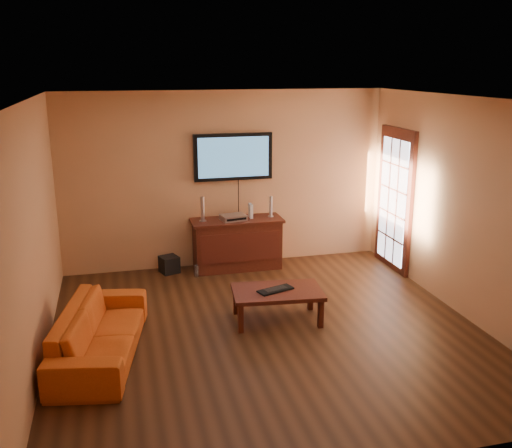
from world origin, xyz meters
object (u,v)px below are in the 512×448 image
object	(u,v)px
media_console	(237,244)
television	(233,157)
coffee_table	(277,294)
game_console	(251,211)
subwoofer	(169,264)
bottle	(196,271)
av_receiver	(233,217)
speaker_right	(271,207)
speaker_left	(203,210)
keyboard	(276,290)
sofa	(100,324)

from	to	relation	value
media_console	television	world-z (taller)	television
coffee_table	game_console	distance (m)	2.10
coffee_table	subwoofer	size ratio (longest dim) A/B	4.51
media_console	bottle	distance (m)	0.78
media_console	av_receiver	distance (m)	0.44
television	speaker_right	bearing A→B (deg)	-20.00
speaker_left	game_console	world-z (taller)	speaker_left
media_console	speaker_right	bearing A→B (deg)	2.80
speaker_right	subwoofer	xyz separation A→B (m)	(-1.59, 0.02, -0.81)
television	av_receiver	world-z (taller)	television
speaker_left	speaker_right	xyz separation A→B (m)	(1.06, 0.01, -0.02)
television	bottle	xyz separation A→B (m)	(-0.68, -0.47, -1.61)
media_console	keyboard	xyz separation A→B (m)	(0.05, -1.99, 0.02)
sofa	av_receiver	size ratio (longest dim) A/B	5.24
bottle	speaker_right	bearing A→B (deg)	12.61
coffee_table	speaker_right	xyz separation A→B (m)	(0.47, 2.01, 0.58)
coffee_table	bottle	world-z (taller)	coffee_table
coffee_table	television	bearing A→B (deg)	91.90
coffee_table	subwoofer	xyz separation A→B (m)	(-1.12, 2.03, -0.23)
sofa	bottle	size ratio (longest dim) A/B	9.62
speaker_left	bottle	size ratio (longest dim) A/B	1.89
speaker_left	bottle	xyz separation A→B (m)	(-0.16, -0.26, -0.86)
television	coffee_table	distance (m)	2.59
av_receiver	speaker_left	bearing A→B (deg)	164.39
sofa	subwoofer	distance (m)	2.62
bottle	av_receiver	bearing A→B (deg)	19.49
bottle	game_console	bearing A→B (deg)	17.80
television	speaker_right	xyz separation A→B (m)	(0.54, -0.20, -0.77)
av_receiver	subwoofer	size ratio (longest dim) A/B	1.43
bottle	keyboard	size ratio (longest dim) A/B	0.42
av_receiver	game_console	distance (m)	0.31
speaker_right	game_console	xyz separation A→B (m)	(-0.32, 0.02, -0.04)
subwoofer	keyboard	xyz separation A→B (m)	(1.09, -2.04, 0.29)
media_console	game_console	world-z (taller)	game_console
television	subwoofer	bearing A→B (deg)	-170.63
speaker_right	game_console	size ratio (longest dim) A/B	1.49
coffee_table	speaker_right	world-z (taller)	speaker_right
speaker_right	keyboard	world-z (taller)	speaker_right
television	sofa	distance (m)	3.55
television	game_console	world-z (taller)	television
av_receiver	coffee_table	bearing A→B (deg)	-96.37
speaker_right	bottle	distance (m)	1.51
coffee_table	av_receiver	distance (m)	2.01
sofa	subwoofer	xyz separation A→B (m)	(0.98, 2.42, -0.25)
speaker_left	coffee_table	bearing A→B (deg)	-73.42
game_console	speaker_left	bearing A→B (deg)	-176.34
sofa	game_console	bearing A→B (deg)	-32.25
keyboard	av_receiver	bearing A→B (deg)	93.19
coffee_table	speaker_left	size ratio (longest dim) A/B	3.05
av_receiver	game_console	world-z (taller)	game_console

